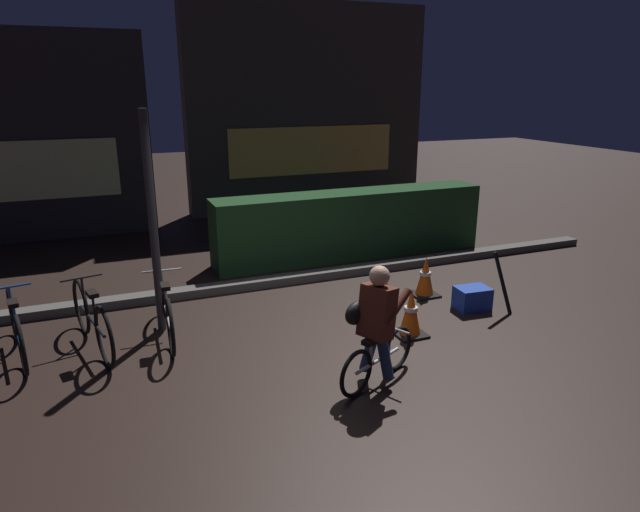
{
  "coord_description": "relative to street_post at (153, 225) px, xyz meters",
  "views": [
    {
      "loc": [
        -2.24,
        -5.36,
        2.9
      ],
      "look_at": [
        0.2,
        0.6,
        0.9
      ],
      "focal_mm": 31.23,
      "sensor_mm": 36.0,
      "label": 1
    }
  ],
  "objects": [
    {
      "name": "closed_umbrella",
      "position": [
        4.21,
        -1.15,
        -0.91
      ],
      "size": [
        0.24,
        0.27,
        0.82
      ],
      "primitive_type": "cylinder",
      "rotation": [
        0.0,
        0.31,
        2.3
      ],
      "color": "black",
      "rests_on": "ground"
    },
    {
      "name": "parked_bike_leftmost",
      "position": [
        -1.55,
        -0.13,
        -0.98
      ],
      "size": [
        0.46,
        1.59,
        0.74
      ],
      "rotation": [
        0.0,
        0.0,
        1.75
      ],
      "color": "black",
      "rests_on": "ground"
    },
    {
      "name": "sidewalk_curb",
      "position": [
        1.66,
        1.0,
        -1.26
      ],
      "size": [
        12.0,
        0.24,
        0.12
      ],
      "primitive_type": "cube",
      "color": "#56544F",
      "rests_on": "ground"
    },
    {
      "name": "ground_plane",
      "position": [
        1.66,
        -1.2,
        -1.32
      ],
      "size": [
        40.0,
        40.0,
        0.0
      ],
      "primitive_type": "plane",
      "color": "black"
    },
    {
      "name": "parked_bike_center_left",
      "position": [
        0.04,
        -0.25,
        -0.98
      ],
      "size": [
        0.46,
        1.65,
        0.76
      ],
      "rotation": [
        0.0,
        0.0,
        1.53
      ],
      "color": "black",
      "rests_on": "ground"
    },
    {
      "name": "storefront_left",
      "position": [
        -1.64,
        5.3,
        0.6
      ],
      "size": [
        4.38,
        0.54,
        3.87
      ],
      "color": "#262328",
      "rests_on": "ground"
    },
    {
      "name": "blue_crate",
      "position": [
        3.94,
        -0.9,
        -1.17
      ],
      "size": [
        0.46,
        0.35,
        0.3
      ],
      "primitive_type": "cube",
      "rotation": [
        0.0,
        0.0,
        -0.08
      ],
      "color": "#193DB7",
      "rests_on": "ground"
    },
    {
      "name": "parked_bike_left_mid",
      "position": [
        -0.77,
        -0.24,
        -0.97
      ],
      "size": [
        0.5,
        1.67,
        0.78
      ],
      "rotation": [
        0.0,
        0.0,
        1.8
      ],
      "color": "black",
      "rests_on": "ground"
    },
    {
      "name": "traffic_cone_near",
      "position": [
        2.74,
        -1.3,
        -1.03
      ],
      "size": [
        0.36,
        0.36,
        0.59
      ],
      "color": "black",
      "rests_on": "ground"
    },
    {
      "name": "hedge_row",
      "position": [
        3.46,
        1.9,
        -0.75
      ],
      "size": [
        4.8,
        0.7,
        1.14
      ],
      "primitive_type": "cube",
      "color": "#214723",
      "rests_on": "ground"
    },
    {
      "name": "street_post",
      "position": [
        0.0,
        0.0,
        0.0
      ],
      "size": [
        0.1,
        0.1,
        2.64
      ],
      "primitive_type": "cylinder",
      "color": "#2D2D33",
      "rests_on": "ground"
    },
    {
      "name": "traffic_cone_far",
      "position": [
        3.62,
        -0.24,
        -1.04
      ],
      "size": [
        0.36,
        0.36,
        0.58
      ],
      "color": "black",
      "rests_on": "ground"
    },
    {
      "name": "storefront_right",
      "position": [
        4.27,
        6.0,
        1.01
      ],
      "size": [
        5.76,
        0.54,
        4.68
      ],
      "color": "#383330",
      "rests_on": "ground"
    },
    {
      "name": "cyclist",
      "position": [
        1.82,
        -2.12,
        -0.69
      ],
      "size": [
        1.08,
        0.58,
        1.25
      ],
      "rotation": [
        0.0,
        0.0,
        0.46
      ],
      "color": "black",
      "rests_on": "ground"
    }
  ]
}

